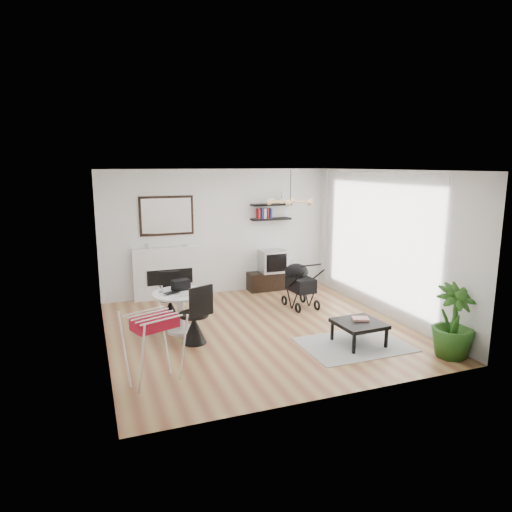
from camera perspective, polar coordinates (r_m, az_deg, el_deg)
name	(u,v)px	position (r m, az deg, el deg)	size (l,w,h in m)	color
floor	(259,329)	(7.96, 0.36, -9.14)	(5.00, 5.00, 0.00)	brown
ceiling	(259,170)	(7.46, 0.39, 10.68)	(5.00, 5.00, 0.00)	white
wall_back	(218,232)	(9.94, -4.77, 3.00)	(5.00, 5.00, 0.00)	white
wall_left	(101,264)	(7.12, -18.79, -0.91)	(5.00, 5.00, 0.00)	white
wall_right	(385,244)	(8.79, 15.79, 1.51)	(5.00, 5.00, 0.00)	white
sheer_curtain	(374,242)	(8.89, 14.51, 1.69)	(0.04, 3.60, 2.60)	white
fireplace	(169,267)	(9.75, -10.82, -1.30)	(1.50, 0.17, 2.16)	white
shelf_lower	(271,219)	(10.17, 1.87, 4.64)	(0.90, 0.25, 0.04)	black
shelf_upper	(271,205)	(10.14, 1.89, 6.44)	(0.90, 0.25, 0.04)	black
pendant_lamp	(290,202)	(8.03, 4.31, 6.77)	(0.90, 0.90, 0.10)	tan
tv_console	(272,281)	(10.36, 1.98, -3.08)	(1.10, 0.38, 0.41)	black
crt_tv	(272,261)	(10.26, 2.07, -0.62)	(0.57, 0.50, 0.50)	#B4B4B6
dining_table	(181,306)	(7.82, -9.37, -6.18)	(0.94, 0.94, 0.69)	white
laptop	(174,293)	(7.69, -10.18, -4.60)	(0.32, 0.20, 0.02)	black
black_bag	(181,285)	(7.89, -9.39, -3.59)	(0.29, 0.18, 0.18)	black
newspaper	(190,293)	(7.67, -8.25, -4.63)	(0.36, 0.29, 0.01)	silver
drinking_glass	(161,289)	(7.84, -11.81, -4.02)	(0.07, 0.07, 0.11)	white
chair_far	(170,306)	(8.43, -10.66, -6.16)	(0.43, 0.45, 0.89)	black
chair_near	(195,325)	(7.33, -7.64, -8.53)	(0.51, 0.52, 0.97)	black
drying_rack	(154,347)	(6.08, -12.63, -11.07)	(0.80, 0.77, 0.94)	white
stroller	(299,287)	(9.11, 5.44, -3.82)	(0.54, 0.81, 0.96)	black
rug	(354,345)	(7.48, 12.18, -10.77)	(1.64, 1.18, 0.01)	gray
coffee_table	(359,324)	(7.41, 12.76, -8.32)	(0.73, 0.73, 0.36)	black
magazines	(360,319)	(7.48, 12.91, -7.66)	(0.25, 0.20, 0.04)	#C63C31
potted_plant	(453,321)	(7.30, 23.43, -7.51)	(0.61, 0.61, 1.09)	#255518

